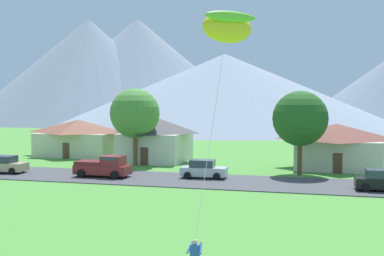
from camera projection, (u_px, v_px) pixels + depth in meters
road_strip at (223, 182)px, 41.89m from camera, size 160.00×7.81×0.08m
mountain_east_ridge at (89, 71)px, 167.74m from camera, size 83.75×83.75×36.21m
mountain_west_ridge at (225, 90)px, 133.69m from camera, size 96.45×96.45×20.56m
mountain_far_east_ridge at (138, 70)px, 174.66m from camera, size 90.01×90.01×37.58m
house_leftmost at (336, 145)px, 50.39m from camera, size 9.26×7.84×4.77m
house_left_center at (156, 138)px, 56.62m from camera, size 7.80×8.50×5.25m
house_right_center at (78, 137)px, 61.87m from camera, size 10.62×6.85×4.75m
tree_near_left at (135, 113)px, 52.57m from camera, size 5.55×5.55×8.61m
tree_left_of_center at (300, 119)px, 45.69m from camera, size 5.35×5.35×8.17m
parked_car_tan_mid_west at (5, 165)px, 46.91m from camera, size 4.24×2.16×1.68m
parked_car_black_mid_east at (382, 181)px, 37.38m from camera, size 4.23×2.13×1.68m
parked_car_silver_east_end at (204, 169)px, 43.68m from camera, size 4.25×2.17×1.68m
pickup_truck_maroon_west_side at (104, 166)px, 44.30m from camera, size 5.24×2.40×1.99m
kite_flyer_with_kite at (227, 31)px, 23.76m from camera, size 2.91×7.46×11.75m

